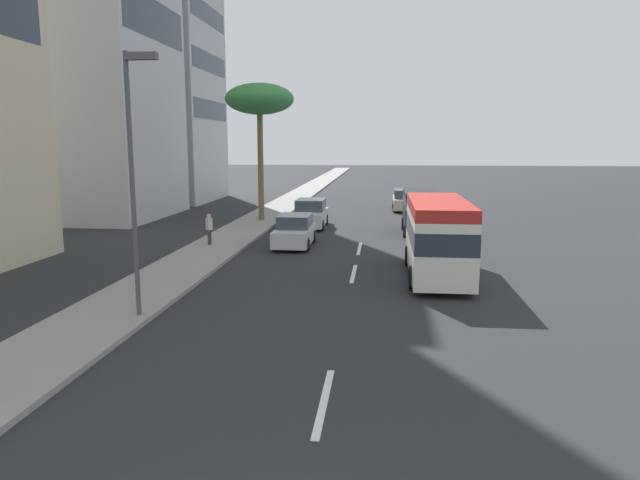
{
  "coord_description": "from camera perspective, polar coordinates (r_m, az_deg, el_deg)",
  "views": [
    {
      "loc": [
        -5.28,
        -1.11,
        5.15
      ],
      "look_at": [
        16.59,
        1.27,
        1.45
      ],
      "focal_mm": 32.54,
      "sensor_mm": 36.0,
      "label": 1
    }
  ],
  "objects": [
    {
      "name": "lane_stripe_near",
      "position": [
        12.14,
        0.4,
        -15.55
      ],
      "size": [
        3.2,
        0.16,
        0.01
      ],
      "primitive_type": "cube",
      "color": "silver",
      "rests_on": "ground_plane"
    },
    {
      "name": "car_fifth",
      "position": [
        45.27,
        8.4,
        3.89
      ],
      "size": [
        4.67,
        1.95,
        1.62
      ],
      "color": "beige",
      "rests_on": "ground_plane"
    },
    {
      "name": "minibus_lead",
      "position": [
        22.72,
        11.5,
        0.46
      ],
      "size": [
        6.89,
        2.28,
        2.99
      ],
      "color": "silver",
      "rests_on": "ground_plane"
    },
    {
      "name": "lane_stripe_mid",
      "position": [
        23.16,
        3.33,
        -3.31
      ],
      "size": [
        3.2,
        0.16,
        0.01
      ],
      "primitive_type": "cube",
      "color": "silver",
      "rests_on": "ground_plane"
    },
    {
      "name": "lane_stripe_far",
      "position": [
        28.54,
        3.89,
        -0.86
      ],
      "size": [
        3.2,
        0.16,
        0.01
      ],
      "primitive_type": "cube",
      "color": "silver",
      "rests_on": "ground_plane"
    },
    {
      "name": "street_lamp",
      "position": [
        17.29,
        -17.79,
        7.64
      ],
      "size": [
        0.24,
        0.97,
        7.49
      ],
      "color": "#4C4C51",
      "rests_on": "sidewalk_right"
    },
    {
      "name": "van_second",
      "position": [
        33.63,
        9.91,
        3.0
      ],
      "size": [
        4.88,
        2.07,
        2.45
      ],
      "color": "black",
      "rests_on": "ground_plane"
    },
    {
      "name": "car_third",
      "position": [
        35.76,
        -0.94,
        2.56
      ],
      "size": [
        4.29,
        1.89,
        1.71
      ],
      "rotation": [
        0.0,
        0.0,
        3.14
      ],
      "color": "silver",
      "rests_on": "ground_plane"
    },
    {
      "name": "palm_tree",
      "position": [
        38.25,
        -5.97,
        13.49
      ],
      "size": [
        4.4,
        4.4,
        8.76
      ],
      "color": "brown",
      "rests_on": "sidewalk_right"
    },
    {
      "name": "car_fourth",
      "position": [
        29.14,
        -2.51,
        0.84
      ],
      "size": [
        4.07,
        1.79,
        1.58
      ],
      "rotation": [
        0.0,
        0.0,
        3.14
      ],
      "color": "silver",
      "rests_on": "ground_plane"
    },
    {
      "name": "office_tower_far",
      "position": [
        56.01,
        -17.24,
        20.95
      ],
      "size": [
        10.47,
        11.99,
        33.23
      ],
      "color": "#BCBCC1",
      "rests_on": "ground_plane"
    },
    {
      "name": "pedestrian_mid_block",
      "position": [
        29.23,
        -10.84,
        1.19
      ],
      "size": [
        0.38,
        0.38,
        1.54
      ],
      "rotation": [
        0.0,
        0.0,
        3.93
      ],
      "color": "#333338",
      "rests_on": "sidewalk_right"
    },
    {
      "name": "ground_plane",
      "position": [
        37.16,
        4.45,
        1.55
      ],
      "size": [
        198.0,
        198.0,
        0.0
      ],
      "primitive_type": "plane",
      "color": "#26282B"
    },
    {
      "name": "sidewalk_right",
      "position": [
        38.01,
        -6.21,
        1.82
      ],
      "size": [
        162.0,
        2.91,
        0.15
      ],
      "primitive_type": "cube",
      "color": "gray",
      "rests_on": "ground_plane"
    }
  ]
}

